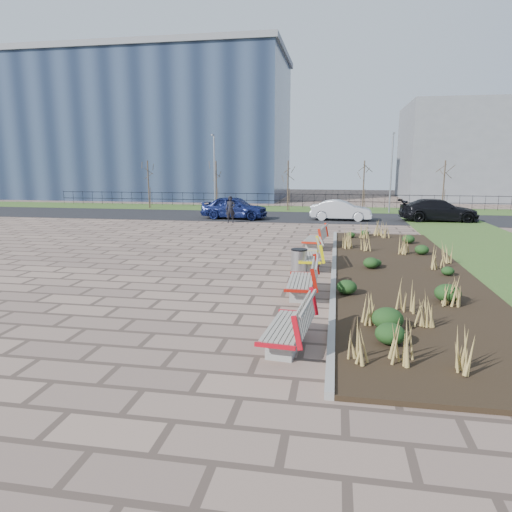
% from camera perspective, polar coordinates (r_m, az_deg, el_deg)
% --- Properties ---
extents(ground, '(120.00, 120.00, 0.00)m').
position_cam_1_polar(ground, '(12.08, -9.58, -6.72)').
color(ground, '#816758').
rests_on(ground, ground).
extents(planting_bed, '(4.50, 18.00, 0.10)m').
position_cam_1_polar(planting_bed, '(16.39, 17.87, -2.13)').
color(planting_bed, black).
rests_on(planting_bed, ground).
extents(planting_curb, '(0.16, 18.00, 0.15)m').
position_cam_1_polar(planting_curb, '(16.21, 9.70, -1.78)').
color(planting_curb, gray).
rests_on(planting_curb, ground).
extents(grass_verge_far, '(80.00, 5.00, 0.04)m').
position_cam_1_polar(grass_verge_far, '(39.17, 4.20, 5.90)').
color(grass_verge_far, '#33511E').
rests_on(grass_verge_far, ground).
extents(road, '(80.00, 7.00, 0.02)m').
position_cam_1_polar(road, '(33.24, 3.14, 4.93)').
color(road, black).
rests_on(road, ground).
extents(bench_a, '(1.10, 2.18, 1.00)m').
position_cam_1_polar(bench_a, '(9.49, 3.82, -8.46)').
color(bench_a, red).
rests_on(bench_a, ground).
extents(bench_b, '(0.93, 2.11, 1.00)m').
position_cam_1_polar(bench_b, '(13.15, 5.63, -2.85)').
color(bench_b, '#A6140B').
rests_on(bench_b, ground).
extents(bench_c, '(1.11, 2.18, 1.00)m').
position_cam_1_polar(bench_c, '(16.69, 6.60, 0.17)').
color(bench_c, '#FFED0D').
rests_on(bench_c, ground).
extents(bench_d, '(1.12, 2.18, 1.00)m').
position_cam_1_polar(bench_d, '(20.70, 7.29, 2.33)').
color(bench_d, red).
rests_on(bench_d, ground).
extents(litter_bin, '(0.56, 0.56, 0.81)m').
position_cam_1_polar(litter_bin, '(16.01, 5.41, -0.62)').
color(litter_bin, '#B2B2B7').
rests_on(litter_bin, ground).
extents(pedestrian, '(0.68, 0.49, 1.74)m').
position_cam_1_polar(pedestrian, '(29.71, -3.20, 5.84)').
color(pedestrian, black).
rests_on(pedestrian, ground).
extents(car_blue, '(4.72, 2.23, 1.56)m').
position_cam_1_polar(car_blue, '(31.82, -2.71, 6.08)').
color(car_blue, '#121B50').
rests_on(car_blue, road).
extents(car_silver, '(4.14, 1.61, 1.35)m').
position_cam_1_polar(car_silver, '(31.47, 10.57, 5.65)').
color(car_silver, '#B3B5BB').
rests_on(car_silver, road).
extents(car_black, '(5.17, 2.34, 1.47)m').
position_cam_1_polar(car_black, '(32.63, 21.85, 5.33)').
color(car_black, black).
rests_on(car_black, road).
extents(tree_a, '(1.40, 1.40, 4.00)m').
position_cam_1_polar(tree_a, '(40.59, -13.29, 8.68)').
color(tree_a, '#4C3D2D').
rests_on(tree_a, grass_verge_far).
extents(tree_b, '(1.40, 1.40, 4.00)m').
position_cam_1_polar(tree_b, '(38.64, -4.98, 8.82)').
color(tree_b, '#4C3D2D').
rests_on(tree_b, grass_verge_far).
extents(tree_c, '(1.40, 1.40, 4.00)m').
position_cam_1_polar(tree_c, '(37.55, 4.01, 8.76)').
color(tree_c, '#4C3D2D').
rests_on(tree_c, grass_verge_far).
extents(tree_d, '(1.40, 1.40, 4.00)m').
position_cam_1_polar(tree_d, '(37.40, 13.29, 8.48)').
color(tree_d, '#4C3D2D').
rests_on(tree_d, grass_verge_far).
extents(tree_e, '(1.40, 1.40, 4.00)m').
position_cam_1_polar(tree_e, '(38.20, 22.39, 7.99)').
color(tree_e, '#4C3D2D').
rests_on(tree_e, grass_verge_far).
extents(lamp_west, '(0.24, 0.60, 6.00)m').
position_cam_1_polar(lamp_west, '(38.12, -5.20, 10.29)').
color(lamp_west, gray).
rests_on(lamp_west, grass_verge_far).
extents(lamp_east, '(0.24, 0.60, 6.00)m').
position_cam_1_polar(lamp_east, '(37.03, 16.54, 9.84)').
color(lamp_east, gray).
rests_on(lamp_east, grass_verge_far).
extents(railing_fence, '(44.00, 0.10, 1.20)m').
position_cam_1_polar(railing_fence, '(40.61, 4.43, 6.97)').
color(railing_fence, black).
rests_on(railing_fence, grass_verge_far).
extents(building_glass, '(40.00, 14.00, 15.00)m').
position_cam_1_polar(building_glass, '(57.16, -17.61, 14.63)').
color(building_glass, '#192338').
rests_on(building_glass, ground).
extents(building_grey, '(18.00, 12.00, 10.00)m').
position_cam_1_polar(building_grey, '(55.21, 27.49, 11.43)').
color(building_grey, slate).
rests_on(building_grey, ground).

